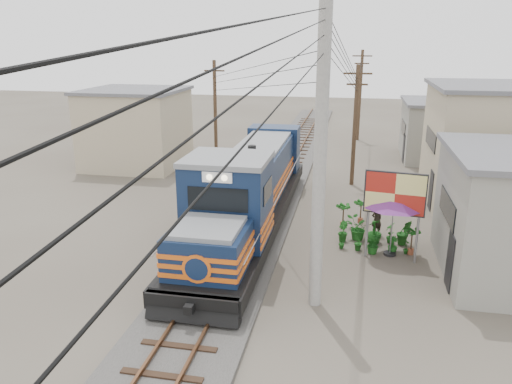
% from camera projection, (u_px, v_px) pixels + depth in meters
% --- Properties ---
extents(ground, '(120.00, 120.00, 0.00)m').
position_uv_depth(ground, '(216.00, 286.00, 17.63)').
color(ground, '#473F35').
rests_on(ground, ground).
extents(ballast, '(3.60, 70.00, 0.16)m').
position_uv_depth(ballast, '(266.00, 199.00, 26.98)').
color(ballast, '#595651').
rests_on(ballast, ground).
extents(track, '(1.15, 70.00, 0.12)m').
position_uv_depth(track, '(266.00, 196.00, 26.93)').
color(track, '#51331E').
rests_on(track, ground).
extents(locomotive, '(3.09, 16.83, 4.17)m').
position_uv_depth(locomotive, '(249.00, 192.00, 22.39)').
color(locomotive, black).
rests_on(locomotive, ground).
extents(utility_pole_main, '(0.40, 0.40, 10.00)m').
position_uv_depth(utility_pole_main, '(320.00, 156.00, 15.04)').
color(utility_pole_main, '#9E9B93').
rests_on(utility_pole_main, ground).
extents(wooden_pole_mid, '(1.60, 0.24, 7.00)m').
position_uv_depth(wooden_pole_mid, '(355.00, 123.00, 28.83)').
color(wooden_pole_mid, '#4C3826').
rests_on(wooden_pole_mid, ground).
extents(wooden_pole_far, '(1.60, 0.24, 7.50)m').
position_uv_depth(wooden_pole_far, '(360.00, 94.00, 41.82)').
color(wooden_pole_far, '#4C3826').
rests_on(wooden_pole_far, ground).
extents(wooden_pole_left, '(1.60, 0.24, 7.00)m').
position_uv_depth(wooden_pole_left, '(215.00, 110.00, 34.34)').
color(wooden_pole_left, '#4C3826').
rests_on(wooden_pole_left, ground).
extents(power_lines, '(9.65, 19.00, 3.30)m').
position_uv_depth(power_lines, '(258.00, 57.00, 23.38)').
color(power_lines, black).
rests_on(power_lines, ground).
extents(shophouse_mid, '(8.40, 7.35, 6.20)m').
position_uv_depth(shophouse_mid, '(512.00, 146.00, 25.64)').
color(shophouse_mid, tan).
rests_on(shophouse_mid, ground).
extents(shophouse_back, '(6.30, 6.30, 4.20)m').
position_uv_depth(shophouse_back, '(447.00, 130.00, 35.59)').
color(shophouse_back, gray).
rests_on(shophouse_back, ground).
extents(shophouse_left, '(6.30, 6.30, 5.20)m').
position_uv_depth(shophouse_left, '(136.00, 128.00, 33.71)').
color(shophouse_left, tan).
rests_on(shophouse_left, ground).
extents(billboard, '(2.31, 0.48, 3.59)m').
position_uv_depth(billboard, '(395.00, 196.00, 19.02)').
color(billboard, '#99999E').
rests_on(billboard, ground).
extents(market_umbrella, '(3.20, 3.20, 2.68)m').
position_uv_depth(market_umbrella, '(394.00, 199.00, 19.51)').
color(market_umbrella, black).
rests_on(market_umbrella, ground).
extents(vendor, '(0.65, 0.61, 1.49)m').
position_uv_depth(vendor, '(377.00, 220.00, 21.99)').
color(vendor, black).
rests_on(vendor, ground).
extents(plant_nursery, '(3.19, 2.25, 1.12)m').
position_uv_depth(plant_nursery, '(371.00, 234.00, 21.11)').
color(plant_nursery, '#185317').
rests_on(plant_nursery, ground).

